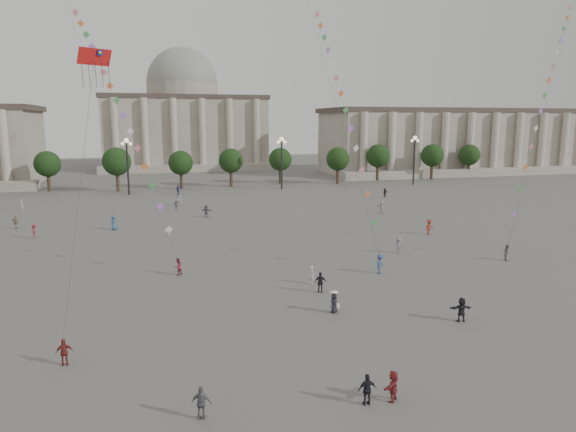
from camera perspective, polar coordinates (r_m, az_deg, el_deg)
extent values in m
plane|color=#5C5A57|center=(35.87, 4.67, -11.91)|extent=(360.00, 360.00, 0.00)
cube|color=gray|center=(153.06, 19.21, 7.73)|extent=(80.00, 22.00, 16.00)
cube|color=#443832|center=(152.99, 19.40, 10.95)|extent=(81.60, 22.44, 1.20)
cube|color=gray|center=(142.99, 21.98, 4.59)|extent=(84.00, 4.00, 2.00)
cube|color=gray|center=(161.57, -11.46, 8.92)|extent=(46.00, 30.00, 20.00)
cube|color=#443832|center=(161.68, -11.60, 12.68)|extent=(46.92, 30.60, 1.20)
cube|color=gray|center=(145.13, -10.84, 5.24)|extent=(48.30, 4.00, 2.00)
cylinder|color=gray|center=(161.78, -11.62, 13.35)|extent=(21.00, 21.00, 5.00)
sphere|color=gray|center=(161.93, -11.65, 14.23)|extent=(21.00, 21.00, 21.00)
cylinder|color=#3B291D|center=(111.30, -24.91, 3.33)|extent=(0.70, 0.70, 3.52)
sphere|color=black|center=(110.97, -25.06, 5.21)|extent=(5.12, 5.12, 5.12)
cylinder|color=#3B291D|center=(109.95, -18.73, 3.67)|extent=(0.70, 0.70, 3.52)
sphere|color=black|center=(109.61, -18.84, 5.58)|extent=(5.12, 5.12, 5.12)
cylinder|color=#3B291D|center=(109.90, -12.47, 3.97)|extent=(0.70, 0.70, 3.52)
sphere|color=black|center=(109.56, -12.54, 5.88)|extent=(5.12, 5.12, 5.12)
cylinder|color=#3B291D|center=(111.15, -6.26, 4.23)|extent=(0.70, 0.70, 3.52)
sphere|color=black|center=(110.82, -6.30, 6.12)|extent=(5.12, 5.12, 5.12)
cylinder|color=#3B291D|center=(113.67, -0.27, 4.42)|extent=(0.70, 0.70, 3.52)
sphere|color=black|center=(113.34, -0.27, 6.27)|extent=(5.12, 5.12, 5.12)
cylinder|color=#3B291D|center=(117.36, 5.41, 4.57)|extent=(0.70, 0.70, 3.52)
sphere|color=black|center=(117.04, 5.45, 6.36)|extent=(5.12, 5.12, 5.12)
cylinder|color=#3B291D|center=(122.12, 10.70, 4.66)|extent=(0.70, 0.70, 3.52)
sphere|color=black|center=(121.82, 10.76, 6.38)|extent=(5.12, 5.12, 5.12)
cylinder|color=#3B291D|center=(127.84, 15.56, 4.71)|extent=(0.70, 0.70, 3.52)
sphere|color=black|center=(127.55, 15.64, 6.35)|extent=(5.12, 5.12, 5.12)
cylinder|color=#3B291D|center=(134.39, 19.97, 4.72)|extent=(0.70, 0.70, 3.52)
sphere|color=black|center=(134.12, 20.07, 6.29)|extent=(5.12, 5.12, 5.12)
cylinder|color=#262628|center=(101.54, -17.38, 5.07)|extent=(0.36, 0.36, 10.00)
sphere|color=#FFE5B2|center=(101.23, -17.54, 8.00)|extent=(0.90, 0.90, 0.90)
sphere|color=#FFE5B2|center=(101.28, -17.92, 7.64)|extent=(0.60, 0.60, 0.60)
sphere|color=#FFE5B2|center=(101.23, -17.12, 7.68)|extent=(0.60, 0.60, 0.60)
cylinder|color=#262628|center=(104.90, -0.71, 5.70)|extent=(0.36, 0.36, 10.00)
sphere|color=#FFE5B2|center=(104.60, -0.72, 8.54)|extent=(0.90, 0.90, 0.90)
sphere|color=#FFE5B2|center=(104.45, -1.09, 8.21)|extent=(0.60, 0.60, 0.60)
sphere|color=#FFE5B2|center=(104.80, -0.34, 8.21)|extent=(0.60, 0.60, 0.60)
cylinder|color=#262628|center=(116.17, 13.83, 5.86)|extent=(0.36, 0.36, 10.00)
sphere|color=#FFE5B2|center=(115.91, 13.94, 8.42)|extent=(0.90, 0.90, 0.90)
sphere|color=#FFE5B2|center=(115.59, 13.62, 8.13)|extent=(0.60, 0.60, 0.60)
sphere|color=#FFE5B2|center=(116.27, 14.23, 8.12)|extent=(0.60, 0.60, 0.60)
imported|color=navy|center=(98.97, -12.12, 2.84)|extent=(1.19, 1.06, 1.94)
imported|color=#222227|center=(37.89, 18.71, -9.82)|extent=(1.64, 0.73, 1.71)
imported|color=silver|center=(86.41, -11.90, 1.73)|extent=(1.61, 1.50, 1.81)
imported|color=slate|center=(55.15, 12.17, -3.23)|extent=(1.12, 0.72, 1.65)
imported|color=silver|center=(78.94, 10.38, 1.03)|extent=(1.87, 1.33, 1.94)
imported|color=maroon|center=(65.13, 15.42, -1.19)|extent=(1.35, 1.00, 1.87)
imported|color=black|center=(96.09, 10.72, 2.58)|extent=(1.51, 1.29, 1.64)
imported|color=silver|center=(89.64, -27.46, 1.07)|extent=(0.74, 0.78, 1.79)
imported|color=#5B5B5F|center=(75.19, -9.06, 0.55)|extent=(1.72, 1.32, 1.81)
imported|color=silver|center=(43.95, 2.64, -6.55)|extent=(0.54, 0.67, 1.58)
imported|color=slate|center=(82.45, -12.33, 1.21)|extent=(0.91, 0.38, 1.54)
imported|color=maroon|center=(67.83, -26.36, -1.52)|extent=(0.78, 1.19, 1.72)
imported|color=#3A5682|center=(69.23, -18.78, -0.69)|extent=(1.04, 1.09, 1.89)
imported|color=gray|center=(74.98, -27.99, -0.61)|extent=(1.06, 0.59, 1.71)
imported|color=maroon|center=(32.53, -23.59, -13.70)|extent=(0.96, 0.48, 1.58)
imported|color=black|center=(41.82, 3.63, -7.37)|extent=(1.07, 0.67, 1.70)
imported|color=maroon|center=(27.12, 11.60, -18.01)|extent=(1.40, 1.32, 1.58)
imported|color=slate|center=(25.53, -9.59, -19.80)|extent=(1.03, 0.73, 1.62)
imported|color=black|center=(26.58, 8.81, -18.52)|extent=(0.95, 0.43, 1.59)
imported|color=maroon|center=(47.43, -12.13, -5.52)|extent=(0.96, 0.95, 1.56)
imported|color=#354B78|center=(47.55, 10.18, -5.25)|extent=(1.31, 1.28, 1.80)
imported|color=slate|center=(55.65, 23.18, -3.75)|extent=(0.94, 0.99, 1.61)
imported|color=black|center=(37.68, 5.15, -9.60)|extent=(0.86, 0.79, 1.47)
cone|color=white|center=(37.38, 5.17, -8.33)|extent=(0.52, 0.52, 0.14)
cylinder|color=white|center=(37.40, 5.17, -8.41)|extent=(0.60, 0.60, 0.02)
cube|color=white|center=(37.69, 5.59, -9.90)|extent=(0.22, 0.10, 0.35)
cube|color=red|center=(36.50, -20.71, 16.22)|extent=(2.13, 1.62, 1.02)
cube|color=#198A1F|center=(36.52, -21.31, 16.58)|extent=(0.40, 0.35, 0.34)
cube|color=#1D289D|center=(36.47, -20.17, 16.66)|extent=(0.40, 0.35, 0.34)
sphere|color=gold|center=(36.48, -21.31, 16.59)|extent=(0.20, 0.20, 0.20)
sphere|color=gold|center=(36.43, -20.17, 16.67)|extent=(0.20, 0.20, 0.20)
cylinder|color=#3F3F3F|center=(33.29, -22.12, 2.83)|extent=(0.02, 0.02, 17.56)
cylinder|color=#3F3F3F|center=(65.16, -21.90, 17.28)|extent=(0.02, 0.02, 58.38)
cube|color=silver|center=(47.95, -13.11, -1.49)|extent=(0.76, 0.25, 0.76)
cube|color=#AB64C9|center=(48.89, -13.99, 1.03)|extent=(0.76, 0.25, 0.76)
cube|color=#44934D|center=(49.96, -14.83, 3.28)|extent=(0.76, 0.25, 0.76)
cube|color=orange|center=(51.11, -15.64, 5.33)|extent=(0.76, 0.25, 0.76)
cube|color=#D26F80|center=(52.34, -16.41, 7.22)|extent=(0.76, 0.25, 0.76)
cube|color=silver|center=(53.63, -17.14, 8.97)|extent=(0.76, 0.25, 0.76)
cube|color=#AB64C9|center=(54.98, -17.85, 10.59)|extent=(0.76, 0.25, 0.76)
cube|color=#44934D|center=(56.38, -18.52, 12.10)|extent=(0.76, 0.25, 0.76)
cube|color=orange|center=(57.82, -19.17, 13.50)|extent=(0.76, 0.25, 0.76)
cube|color=#D26F80|center=(59.29, -19.79, 14.81)|extent=(0.76, 0.25, 0.76)
cube|color=silver|center=(60.80, -20.39, 16.03)|extent=(0.76, 0.25, 0.76)
cube|color=#AB64C9|center=(62.34, -20.96, 17.17)|extent=(0.76, 0.25, 0.76)
cube|color=#44934D|center=(63.91, -21.51, 18.24)|extent=(0.76, 0.25, 0.76)
cube|color=orange|center=(65.50, -22.04, 19.24)|extent=(0.76, 0.25, 0.76)
cube|color=#D26F80|center=(67.11, -22.55, 20.18)|extent=(0.76, 0.25, 0.76)
cube|color=silver|center=(68.74, -23.04, 21.06)|extent=(0.76, 0.25, 0.76)
cylinder|color=#3F3F3F|center=(70.79, 3.22, 19.43)|extent=(0.02, 0.02, 68.53)
cube|color=#44934D|center=(48.51, 9.51, -0.66)|extent=(0.76, 0.25, 0.76)
cube|color=orange|center=(49.93, 8.83, 2.40)|extent=(0.76, 0.25, 0.76)
cube|color=#D26F80|center=(51.50, 8.18, 5.08)|extent=(0.76, 0.25, 0.76)
cube|color=silver|center=(53.19, 7.57, 7.47)|extent=(0.76, 0.25, 0.76)
cube|color=#AB64C9|center=(54.97, 6.99, 9.64)|extent=(0.76, 0.25, 0.76)
cube|color=#44934D|center=(56.84, 6.43, 11.61)|extent=(0.76, 0.25, 0.76)
cube|color=orange|center=(58.76, 5.91, 13.40)|extent=(0.76, 0.25, 0.76)
cube|color=#D26F80|center=(60.74, 5.41, 15.04)|extent=(0.76, 0.25, 0.76)
cube|color=silver|center=(62.77, 4.93, 16.54)|extent=(0.76, 0.25, 0.76)
cube|color=#AB64C9|center=(64.84, 4.48, 17.92)|extent=(0.76, 0.25, 0.76)
cube|color=#44934D|center=(66.95, 4.05, 19.20)|extent=(0.76, 0.25, 0.76)
cube|color=orange|center=(69.08, 3.64, 20.37)|extent=(0.76, 0.25, 0.76)
cube|color=#D26F80|center=(71.24, 3.24, 21.45)|extent=(0.76, 0.25, 0.76)
cube|color=silver|center=(73.42, 2.87, 22.46)|extent=(0.76, 0.25, 0.76)
cylinder|color=#3F3F3F|center=(75.52, 27.73, 14.73)|extent=(0.02, 0.02, 57.50)
cube|color=#AB64C9|center=(56.90, 23.85, 0.21)|extent=(0.76, 0.25, 0.76)
cube|color=#44934D|center=(58.55, 24.41, 2.74)|extent=(0.76, 0.25, 0.76)
cube|color=orange|center=(60.33, 24.91, 4.96)|extent=(0.76, 0.25, 0.76)
cube|color=#D26F80|center=(62.20, 25.39, 6.96)|extent=(0.76, 0.25, 0.76)
cube|color=silver|center=(64.15, 25.84, 8.76)|extent=(0.76, 0.25, 0.76)
cube|color=#AB64C9|center=(66.16, 26.25, 10.41)|extent=(0.76, 0.25, 0.76)
cube|color=#44934D|center=(68.22, 26.65, 11.92)|extent=(0.76, 0.25, 0.76)
cube|color=orange|center=(70.33, 27.02, 13.31)|extent=(0.76, 0.25, 0.76)
cube|color=#D26F80|center=(72.48, 27.37, 14.58)|extent=(0.76, 0.25, 0.76)
cube|color=silver|center=(74.66, 27.71, 15.76)|extent=(0.76, 0.25, 0.76)
cube|color=#AB64C9|center=(76.86, 28.02, 16.86)|extent=(0.76, 0.25, 0.76)
cube|color=#44934D|center=(79.09, 28.32, 17.87)|extent=(0.76, 0.25, 0.76)
cube|color=orange|center=(81.35, 28.61, 18.82)|extent=(0.76, 0.25, 0.76)
cube|color=#D26F80|center=(83.62, 28.88, 19.69)|extent=(0.76, 0.25, 0.76)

